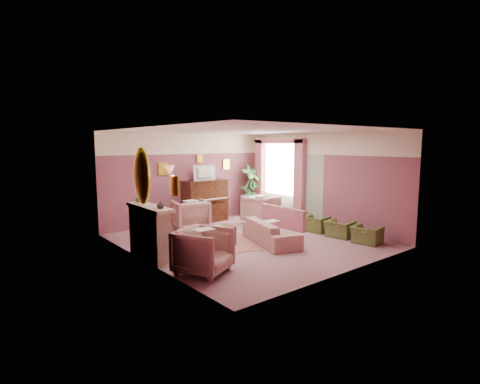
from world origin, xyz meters
TOP-DOWN VIEW (x-y plane):
  - floor at (0.00, 0.00)m, footprint 5.50×6.00m
  - ceiling at (0.00, 0.00)m, footprint 5.50×6.00m
  - wall_back at (0.00, 3.00)m, footprint 5.50×0.02m
  - wall_front at (0.00, -3.00)m, footprint 5.50×0.02m
  - wall_left at (-2.75, 0.00)m, footprint 0.02×6.00m
  - wall_right at (2.75, 0.00)m, footprint 0.02×6.00m
  - picture_rail_band at (0.00, 2.99)m, footprint 5.50×0.01m
  - stripe_panel at (2.73, 1.30)m, footprint 0.01×3.00m
  - fireplace_surround at (-2.59, 0.20)m, footprint 0.30×1.40m
  - fireplace_inset at (-2.49, 0.20)m, footprint 0.18×0.72m
  - fire_ember at (-2.45, 0.20)m, footprint 0.06×0.54m
  - mantel_shelf at (-2.56, 0.20)m, footprint 0.40×1.55m
  - hearth at (-2.39, 0.20)m, footprint 0.55×1.50m
  - mirror_frame at (-2.70, 0.20)m, footprint 0.04×0.72m
  - mirror_glass at (-2.67, 0.20)m, footprint 0.01×0.60m
  - sconce_shade at (-2.62, -0.85)m, footprint 0.20×0.20m
  - piano at (0.50, 2.68)m, footprint 1.40×0.60m
  - piano_keyshelf at (0.50, 2.33)m, footprint 1.30×0.12m
  - piano_keys at (0.50, 2.33)m, footprint 1.20×0.08m
  - piano_top at (0.50, 2.68)m, footprint 1.45×0.65m
  - television at (0.50, 2.63)m, footprint 0.80×0.12m
  - print_back_left at (-0.80, 2.96)m, footprint 0.30×0.03m
  - print_back_right at (1.55, 2.96)m, footprint 0.26×0.03m
  - print_back_mid at (0.50, 2.96)m, footprint 0.22×0.03m
  - print_left_wall at (-2.71, -1.20)m, footprint 0.03×0.28m
  - window_blind at (2.70, 1.55)m, footprint 0.03×1.40m
  - curtain_left at (2.62, 0.63)m, footprint 0.16×0.34m
  - curtain_right at (2.62, 2.47)m, footprint 0.16×0.34m
  - pelmet at (2.62, 1.55)m, footprint 0.16×2.20m
  - mantel_plant at (-2.55, 0.75)m, footprint 0.16×0.16m
  - mantel_vase at (-2.55, -0.30)m, footprint 0.16×0.16m
  - area_rug at (-0.72, 0.22)m, footprint 2.95×2.52m
  - coffee_table at (-0.90, 0.20)m, footprint 1.06×0.64m
  - table_paper at (-0.85, 0.20)m, footprint 0.35×0.28m
  - sofa at (0.33, -0.52)m, footprint 0.65×1.94m
  - sofa_throw at (0.73, -0.52)m, footprint 0.10×1.47m
  - floral_armchair_left at (-0.50, 1.93)m, footprint 0.92×0.92m
  - floral_armchair_right at (1.74, 1.42)m, footprint 0.92×0.92m
  - floral_armchair_front at (-2.18, -1.32)m, footprint 0.92×0.92m
  - olive_chair_a at (2.16, -2.07)m, footprint 0.48×0.68m
  - olive_chair_b at (2.16, -1.25)m, footprint 0.48×0.68m
  - olive_chair_c at (2.16, -0.43)m, footprint 0.48×0.68m
  - olive_chair_d at (2.16, 0.39)m, footprint 0.48×0.68m
  - side_table at (2.22, 2.60)m, footprint 0.52×0.52m
  - side_plant_big at (2.22, 2.60)m, footprint 0.30×0.30m
  - side_plant_small at (2.34, 2.50)m, footprint 0.16×0.16m
  - palm_pot at (2.32, 2.57)m, footprint 0.34×0.34m
  - palm_plant at (2.32, 2.57)m, footprint 0.76×0.76m

SIDE VIEW (x-z plane):
  - floor at x=0.00m, z-range -0.01..0.01m
  - area_rug at x=-0.72m, z-range 0.00..0.01m
  - hearth at x=-2.39m, z-range 0.00..0.02m
  - palm_pot at x=2.32m, z-range 0.00..0.34m
  - fire_ember at x=-2.45m, z-range 0.17..0.27m
  - coffee_table at x=-0.90m, z-range 0.00..0.45m
  - olive_chair_a at x=2.16m, z-range 0.00..0.59m
  - olive_chair_b at x=2.16m, z-range 0.00..0.59m
  - olive_chair_c at x=2.16m, z-range 0.00..0.59m
  - olive_chair_d at x=2.16m, z-range 0.00..0.59m
  - side_table at x=2.22m, z-range 0.00..0.70m
  - sofa at x=0.33m, z-range 0.00..0.79m
  - fireplace_inset at x=-2.49m, z-range 0.06..0.74m
  - table_paper at x=-0.85m, z-range 0.45..0.46m
  - floral_armchair_left at x=-0.50m, z-range 0.00..0.96m
  - floral_armchair_right at x=1.74m, z-range 0.00..0.96m
  - floral_armchair_front at x=-2.18m, z-range 0.00..0.96m
  - fireplace_surround at x=-2.59m, z-range 0.00..1.10m
  - sofa_throw at x=0.73m, z-range 0.33..0.87m
  - piano at x=0.50m, z-range 0.00..1.30m
  - piano_keyshelf at x=0.50m, z-range 0.69..0.75m
  - piano_keys at x=0.50m, z-range 0.75..0.77m
  - side_plant_small at x=2.34m, z-range 0.70..0.98m
  - side_plant_big at x=2.22m, z-range 0.70..1.04m
  - palm_plant at x=2.32m, z-range 0.34..1.78m
  - stripe_panel at x=2.73m, z-range 0.00..2.15m
  - mantel_shelf at x=-2.56m, z-range 1.09..1.16m
  - mantel_vase at x=-2.55m, z-range 1.15..1.31m
  - mantel_plant at x=-2.55m, z-range 1.15..1.43m
  - curtain_left at x=2.62m, z-range 0.00..2.60m
  - curtain_right at x=2.62m, z-range 0.00..2.60m
  - piano_top at x=0.50m, z-range 1.29..1.33m
  - wall_back at x=0.00m, z-range 0.00..2.80m
  - wall_front at x=0.00m, z-range 0.00..2.80m
  - wall_left at x=-2.75m, z-range 0.00..2.80m
  - wall_right at x=2.75m, z-range 0.00..2.80m
  - television at x=0.50m, z-range 1.36..1.84m
  - window_blind at x=2.70m, z-range 0.80..2.60m
  - print_back_left at x=-0.80m, z-range 1.53..1.91m
  - print_left_wall at x=-2.71m, z-range 1.54..1.90m
  - print_back_right at x=1.55m, z-range 1.61..1.95m
  - mirror_frame at x=-2.70m, z-range 1.20..2.40m
  - mirror_glass at x=-2.67m, z-range 1.27..2.33m
  - sconce_shade at x=-2.62m, z-range 1.90..2.06m
  - print_back_mid at x=0.50m, z-range 1.87..2.13m
  - picture_rail_band at x=0.00m, z-range 2.15..2.80m
  - pelmet at x=2.62m, z-range 2.48..2.64m
  - ceiling at x=0.00m, z-range 2.79..2.80m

